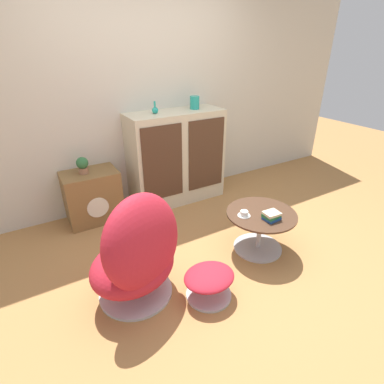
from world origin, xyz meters
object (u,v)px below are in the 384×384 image
Objects in this scene: ottoman at (209,280)px; potted_plant at (83,165)px; sideboard at (176,158)px; book_stack at (272,216)px; vase_leftmost at (155,110)px; teacup at (244,214)px; egg_chair at (138,254)px; coffee_table at (260,227)px; tv_console at (93,196)px; vase_inner_left at (195,103)px.

ottoman is 2.28× the size of potted_plant.
sideboard is 1.79m from ottoman.
book_stack is at bearing 10.70° from ottoman.
vase_leftmost is at bearing -1.69° from potted_plant.
book_stack is at bearing -45.38° from teacup.
teacup is (1.12, -1.35, -0.25)m from potted_plant.
book_stack is (1.24, -0.13, 0.03)m from egg_chair.
coffee_table is 0.23m from book_stack.
book_stack is at bearing -50.81° from tv_console.
ottoman is (0.48, -1.67, -0.13)m from tv_console.
vase_inner_left reaches higher than teacup.
potted_plant is (-0.05, 0.00, 0.39)m from tv_console.
teacup is 0.79× the size of book_stack.
teacup is (-0.18, 0.04, 0.17)m from coffee_table.
tv_console reaches higher than teacup.
ottoman is 1.83m from potted_plant.
teacup is (0.01, -1.32, -0.14)m from sideboard.
potted_plant is 1.54× the size of teacup.
teacup is at bearing -101.02° from vase_inner_left.
teacup reaches higher than ottoman.
tv_console is 1.97m from book_stack.
vase_inner_left reaches higher than coffee_table.
sideboard is 1.23× the size of egg_chair.
sideboard is 1.74m from egg_chair.
sideboard reaches higher than egg_chair.
vase_leftmost reaches higher than sideboard.
ottoman is 0.63× the size of coffee_table.
sideboard is at bearing -179.16° from vase_inner_left.
potted_plant reaches higher than tv_console.
teacup is (1.06, 0.05, 0.01)m from egg_chair.
potted_plant reaches higher than ottoman.
tv_console is at bearing 178.47° from sideboard.
vase_leftmost reaches higher than tv_console.
tv_console is 1.74m from ottoman.
vase_leftmost reaches higher than book_stack.
sideboard is 8.59× the size of vase_leftmost.
ottoman is 2.76× the size of vase_inner_left.
sideboard is at bearing 52.26° from egg_chair.
tv_console is 1.41× the size of ottoman.
tv_console is 0.39m from potted_plant.
tv_console is 3.90× the size of vase_inner_left.
ottoman is at bearing -160.34° from coffee_table.
potted_plant is (-1.38, 0.03, -0.53)m from vase_inner_left.
coffee_table is 4.38× the size of vase_inner_left.
sideboard is 1.98× the size of tv_console.
sideboard reaches higher than ottoman.
vase_inner_left reaches higher than sideboard.
teacup reaches higher than coffee_table.
vase_leftmost is (0.81, -0.02, 0.88)m from tv_console.
ottoman is 0.82m from coffee_table.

